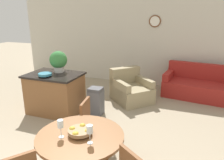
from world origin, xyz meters
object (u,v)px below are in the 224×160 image
object	(u,v)px
dining_chair_far_side	(93,124)
wine_glass_right	(90,130)
teal_bowl	(45,74)
dining_table	(81,147)
wine_glass_left	(60,125)
armchair	(131,90)
fruit_bowl	(80,131)
potted_plant	(58,61)
kitchen_island	(55,93)
trash_bin	(96,101)
couch	(202,87)

from	to	relation	value
dining_chair_far_side	wine_glass_right	bearing A→B (deg)	14.83
dining_chair_far_side	teal_bowl	bearing A→B (deg)	-128.81
dining_table	wine_glass_left	bearing A→B (deg)	-146.35
dining_table	armchair	distance (m)	3.07
dining_table	wine_glass_right	size ratio (longest dim) A/B	4.75
fruit_bowl	dining_table	bearing A→B (deg)	11.91
fruit_bowl	wine_glass_left	world-z (taller)	wine_glass_left
teal_bowl	potted_plant	distance (m)	0.47
wine_glass_right	kitchen_island	world-z (taller)	wine_glass_right
dining_table	trash_bin	size ratio (longest dim) A/B	1.71
teal_bowl	potted_plant	world-z (taller)	potted_plant
dining_chair_far_side	wine_glass_right	world-z (taller)	wine_glass_right
wine_glass_left	armchair	distance (m)	3.23
dining_table	armchair	world-z (taller)	armchair
wine_glass_right	couch	distance (m)	4.29
fruit_bowl	wine_glass_left	xyz separation A→B (m)	(-0.18, -0.12, 0.11)
wine_glass_right	trash_bin	world-z (taller)	wine_glass_right
fruit_bowl	kitchen_island	size ratio (longest dim) A/B	0.25
dining_chair_far_side	wine_glass_left	xyz separation A→B (m)	(0.00, -0.86, 0.44)
wine_glass_left	trash_bin	size ratio (longest dim) A/B	0.36
teal_bowl	wine_glass_right	bearing A→B (deg)	-42.76
dining_chair_far_side	wine_glass_left	distance (m)	0.96
dining_chair_far_side	armchair	distance (m)	2.32
potted_plant	couch	bearing A→B (deg)	31.63
fruit_bowl	trash_bin	xyz separation A→B (m)	(-0.72, 2.02, -0.51)
fruit_bowl	teal_bowl	xyz separation A→B (m)	(-1.67, 1.61, 0.12)
dining_chair_far_side	couch	world-z (taller)	dining_chair_far_side
potted_plant	trash_bin	xyz separation A→B (m)	(0.89, 0.00, -0.84)
wine_glass_right	potted_plant	distance (m)	2.80
wine_glass_right	dining_chair_far_side	bearing A→B (deg)	113.43
dining_chair_far_side	wine_glass_right	xyz separation A→B (m)	(0.37, -0.85, 0.44)
teal_bowl	trash_bin	size ratio (longest dim) A/B	0.46
wine_glass_right	teal_bowl	bearing A→B (deg)	137.24
wine_glass_left	potted_plant	distance (m)	2.58
dining_table	couch	bearing A→B (deg)	69.27
fruit_bowl	kitchen_island	distance (m)	2.48
dining_table	dining_chair_far_side	size ratio (longest dim) A/B	1.19
dining_chair_far_side	armchair	world-z (taller)	dining_chair_far_side
teal_bowl	couch	bearing A→B (deg)	36.27
trash_bin	armchair	bearing A→B (deg)	63.55
kitchen_island	potted_plant	world-z (taller)	potted_plant
kitchen_island	teal_bowl	xyz separation A→B (m)	(-0.05, -0.23, 0.49)
wine_glass_left	wine_glass_right	bearing A→B (deg)	0.86
dining_table	potted_plant	size ratio (longest dim) A/B	2.22
dining_chair_far_side	fruit_bowl	size ratio (longest dim) A/B	3.08
fruit_bowl	dining_chair_far_side	bearing A→B (deg)	103.87
wine_glass_right	couch	xyz separation A→B (m)	(1.30, 4.04, -0.64)
fruit_bowl	couch	size ratio (longest dim) A/B	0.14
fruit_bowl	kitchen_island	xyz separation A→B (m)	(-1.62, 1.83, -0.37)
fruit_bowl	couch	xyz separation A→B (m)	(1.49, 3.93, -0.52)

